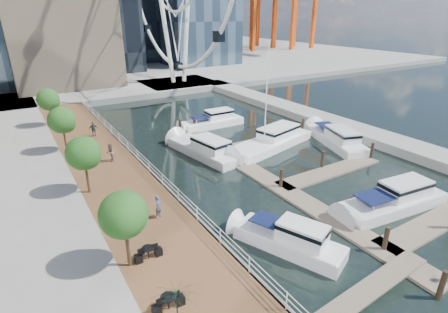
% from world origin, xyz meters
% --- Properties ---
extents(ground, '(520.00, 520.00, 0.00)m').
position_xyz_m(ground, '(0.00, 0.00, 0.00)').
color(ground, black).
rests_on(ground, ground).
extents(boardwalk, '(6.00, 60.00, 1.00)m').
position_xyz_m(boardwalk, '(-9.00, 15.00, 0.50)').
color(boardwalk, brown).
rests_on(boardwalk, ground).
extents(seawall, '(0.25, 60.00, 1.00)m').
position_xyz_m(seawall, '(-6.00, 15.00, 0.50)').
color(seawall, '#595954').
rests_on(seawall, ground).
extents(land_far, '(200.00, 114.00, 1.00)m').
position_xyz_m(land_far, '(0.00, 102.00, 0.50)').
color(land_far, gray).
rests_on(land_far, ground).
extents(breakwater, '(4.00, 60.00, 1.00)m').
position_xyz_m(breakwater, '(20.00, 20.00, 0.50)').
color(breakwater, gray).
rests_on(breakwater, ground).
extents(pier, '(14.00, 12.00, 1.00)m').
position_xyz_m(pier, '(14.00, 52.00, 0.50)').
color(pier, gray).
rests_on(pier, ground).
extents(railing, '(0.10, 60.00, 1.05)m').
position_xyz_m(railing, '(-6.10, 15.00, 1.52)').
color(railing, white).
rests_on(railing, boardwalk).
extents(floating_docks, '(16.00, 34.00, 2.60)m').
position_xyz_m(floating_docks, '(7.97, 9.98, 0.49)').
color(floating_docks, '#6D6051').
rests_on(floating_docks, ground).
extents(street_trees, '(2.60, 42.60, 4.60)m').
position_xyz_m(street_trees, '(-11.40, 14.00, 4.29)').
color(street_trees, '#3F2B1C').
rests_on(street_trees, ground).
extents(yacht_foreground, '(10.26, 3.85, 2.15)m').
position_xyz_m(yacht_foreground, '(8.13, 0.90, 0.00)').
color(yacht_foreground, silver).
rests_on(yacht_foreground, ground).
extents(pedestrian_near, '(0.73, 0.71, 1.69)m').
position_xyz_m(pedestrian_near, '(-8.14, 7.74, 1.84)').
color(pedestrian_near, '#4C4C66').
rests_on(pedestrian_near, boardwalk).
extents(pedestrian_mid, '(0.90, 1.04, 1.83)m').
position_xyz_m(pedestrian_mid, '(-8.30, 19.15, 1.92)').
color(pedestrian_mid, '#8D6A61').
rests_on(pedestrian_mid, boardwalk).
extents(pedestrian_far, '(1.05, 0.57, 1.70)m').
position_xyz_m(pedestrian_far, '(-7.94, 27.40, 1.85)').
color(pedestrian_far, '#30373C').
rests_on(pedestrian_far, boardwalk).
extents(moored_yachts, '(23.00, 38.55, 11.50)m').
position_xyz_m(moored_yachts, '(7.73, 14.57, 0.00)').
color(moored_yachts, white).
rests_on(moored_yachts, ground).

